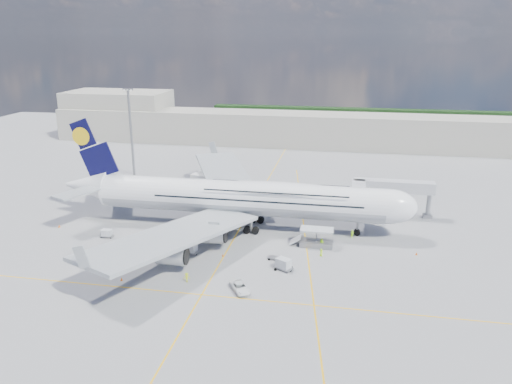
% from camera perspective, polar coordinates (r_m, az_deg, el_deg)
% --- Properties ---
extents(ground, '(300.00, 300.00, 0.00)m').
position_cam_1_polar(ground, '(100.43, -2.99, -6.11)').
color(ground, gray).
rests_on(ground, ground).
extents(taxi_line_main, '(0.25, 220.00, 0.01)m').
position_cam_1_polar(taxi_line_main, '(100.43, -2.99, -6.11)').
color(taxi_line_main, '#FFB80D').
rests_on(taxi_line_main, ground).
extents(taxi_line_cross, '(120.00, 0.25, 0.01)m').
position_cam_1_polar(taxi_line_cross, '(83.18, -6.23, -11.59)').
color(taxi_line_cross, '#FFB80D').
rests_on(taxi_line_cross, ground).
extents(taxi_line_diag, '(14.16, 99.06, 0.01)m').
position_cam_1_polar(taxi_line_diag, '(107.50, 5.56, -4.51)').
color(taxi_line_diag, '#FFB80D').
rests_on(taxi_line_diag, ground).
extents(airliner, '(77.26, 79.15, 23.71)m').
position_cam_1_polar(airliner, '(106.99, -1.67, -0.62)').
color(airliner, white).
rests_on(airliner, ground).
extents(jet_bridge, '(18.80, 12.10, 8.50)m').
position_cam_1_polar(jet_bridge, '(115.49, 13.99, 0.24)').
color(jet_bridge, '#B7B7BC').
rests_on(jet_bridge, ground).
extents(cargo_loader, '(8.53, 3.20, 3.67)m').
position_cam_1_polar(cargo_loader, '(100.30, 6.82, -5.47)').
color(cargo_loader, silver).
rests_on(cargo_loader, ground).
extents(light_mast, '(3.00, 0.70, 25.50)m').
position_cam_1_polar(light_mast, '(150.27, -14.09, 6.75)').
color(light_mast, gray).
rests_on(light_mast, ground).
extents(terminal, '(180.00, 16.00, 12.00)m').
position_cam_1_polar(terminal, '(188.69, 3.70, 7.19)').
color(terminal, '#B2AD9E').
rests_on(terminal, ground).
extents(hangar, '(40.00, 22.00, 18.00)m').
position_cam_1_polar(hangar, '(212.66, -15.40, 8.62)').
color(hangar, '#B2AD9E').
rests_on(hangar, ground).
extents(tree_line, '(160.00, 6.00, 8.00)m').
position_cam_1_polar(tree_line, '(232.82, 14.99, 8.16)').
color(tree_line, '#193814').
rests_on(tree_line, ground).
extents(dolly_row_a, '(3.03, 1.97, 0.41)m').
position_cam_1_polar(dolly_row_a, '(99.47, -14.83, -6.77)').
color(dolly_row_a, gray).
rests_on(dolly_row_a, ground).
extents(dolly_row_b, '(3.74, 2.53, 2.17)m').
position_cam_1_polar(dolly_row_b, '(97.28, -7.56, -6.32)').
color(dolly_row_b, gray).
rests_on(dolly_row_b, ground).
extents(dolly_row_c, '(2.76, 1.73, 0.38)m').
position_cam_1_polar(dolly_row_c, '(103.40, -9.58, -5.45)').
color(dolly_row_c, gray).
rests_on(dolly_row_c, ground).
extents(dolly_back, '(2.71, 1.47, 1.71)m').
position_cam_1_polar(dolly_back, '(108.35, -16.70, -4.51)').
color(dolly_back, gray).
rests_on(dolly_back, ground).
extents(dolly_nose_far, '(3.84, 3.24, 2.14)m').
position_cam_1_polar(dolly_nose_far, '(90.25, 3.15, -8.20)').
color(dolly_nose_far, gray).
rests_on(dolly_nose_far, ground).
extents(dolly_nose_near, '(3.20, 2.15, 0.43)m').
position_cam_1_polar(dolly_nose_near, '(94.33, 2.27, -7.53)').
color(dolly_nose_near, gray).
rests_on(dolly_nose_near, ground).
extents(baggage_tug, '(3.20, 1.69, 1.93)m').
position_cam_1_polar(baggage_tug, '(97.57, -10.16, -6.58)').
color(baggage_tug, white).
rests_on(baggage_tug, ground).
extents(catering_truck_inner, '(7.96, 4.38, 4.49)m').
position_cam_1_polar(catering_truck_inner, '(134.20, -5.92, 1.02)').
color(catering_truck_inner, gray).
rests_on(catering_truck_inner, ground).
extents(catering_truck_outer, '(6.46, 3.23, 3.69)m').
position_cam_1_polar(catering_truck_outer, '(139.95, -5.44, 1.57)').
color(catering_truck_outer, gray).
rests_on(catering_truck_outer, ground).
extents(service_van, '(4.65, 5.47, 1.39)m').
position_cam_1_polar(service_van, '(83.37, -1.84, -10.86)').
color(service_van, white).
rests_on(service_van, ground).
extents(crew_nose, '(0.80, 0.71, 1.85)m').
position_cam_1_polar(crew_nose, '(105.20, 10.94, -4.74)').
color(crew_nose, '#9CE818').
rests_on(crew_nose, ground).
extents(crew_loader, '(1.19, 1.14, 1.94)m').
position_cam_1_polar(crew_loader, '(99.61, 7.51, -5.85)').
color(crew_loader, '#A7F319').
rests_on(crew_loader, ground).
extents(crew_wing, '(0.44, 0.98, 1.64)m').
position_cam_1_polar(crew_wing, '(100.04, -13.15, -6.17)').
color(crew_wing, '#DCEE19').
rests_on(crew_wing, ground).
extents(crew_van, '(0.87, 0.82, 1.49)m').
position_cam_1_polar(crew_van, '(96.19, 7.46, -6.88)').
color(crew_van, '#C2FF1A').
rests_on(crew_van, ground).
extents(crew_tug, '(1.29, 1.02, 1.75)m').
position_cam_1_polar(crew_tug, '(86.86, -7.92, -9.66)').
color(crew_tug, '#D0DD17').
rests_on(crew_tug, ground).
extents(cone_nose, '(0.46, 0.46, 0.59)m').
position_cam_1_polar(cone_nose, '(100.88, 17.87, -6.71)').
color(cone_nose, '#F5600C').
rests_on(cone_nose, ground).
extents(cone_wing_left_inner, '(0.49, 0.49, 0.62)m').
position_cam_1_polar(cone_wing_left_inner, '(129.80, -3.24, -0.34)').
color(cone_wing_left_inner, '#F5600C').
rests_on(cone_wing_left_inner, ground).
extents(cone_wing_left_outer, '(0.42, 0.42, 0.54)m').
position_cam_1_polar(cone_wing_left_outer, '(129.23, -2.25, -0.43)').
color(cone_wing_left_outer, '#F5600C').
rests_on(cone_wing_left_outer, ground).
extents(cone_wing_right_inner, '(0.38, 0.38, 0.48)m').
position_cam_1_polar(cone_wing_right_inner, '(95.76, -3.82, -7.22)').
color(cone_wing_right_inner, '#F5600C').
rests_on(cone_wing_right_inner, ground).
extents(cone_wing_right_outer, '(0.45, 0.45, 0.58)m').
position_cam_1_polar(cone_wing_right_outer, '(89.85, -15.12, -9.59)').
color(cone_wing_right_outer, '#F5600C').
rests_on(cone_wing_right_outer, ground).
extents(cone_tail, '(0.50, 0.50, 0.64)m').
position_cam_1_polar(cone_tail, '(117.29, -21.57, -3.63)').
color(cone_tail, '#F5600C').
rests_on(cone_tail, ground).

